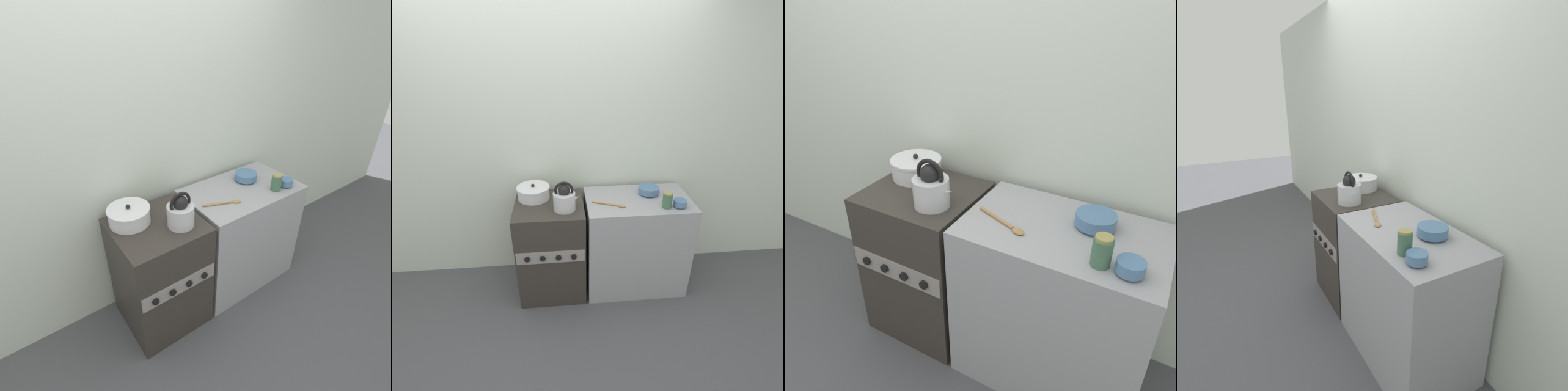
% 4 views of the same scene
% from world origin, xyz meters
% --- Properties ---
extents(ground_plane, '(12.00, 12.00, 0.00)m').
position_xyz_m(ground_plane, '(0.00, 0.00, 0.00)').
color(ground_plane, '#4C4C51').
extents(wall_back, '(7.00, 0.06, 2.50)m').
position_xyz_m(wall_back, '(0.00, 0.61, 1.25)').
color(wall_back, silver).
rests_on(wall_back, ground_plane).
extents(stove, '(0.56, 0.55, 0.87)m').
position_xyz_m(stove, '(0.00, 0.26, 0.44)').
color(stove, '#332D28').
rests_on(stove, ground_plane).
extents(counter, '(0.87, 0.54, 0.88)m').
position_xyz_m(counter, '(0.74, 0.27, 0.44)').
color(counter, '#99999E').
rests_on(counter, ground_plane).
extents(kettle, '(0.21, 0.17, 0.24)m').
position_xyz_m(kettle, '(0.13, 0.17, 0.97)').
color(kettle, silver).
rests_on(kettle, stove).
extents(cooking_pot, '(0.27, 0.27, 0.13)m').
position_xyz_m(cooking_pot, '(-0.13, 0.38, 0.93)').
color(cooking_pot, silver).
rests_on(cooking_pot, stove).
extents(enamel_bowl, '(0.17, 0.17, 0.07)m').
position_xyz_m(enamel_bowl, '(0.85, 0.35, 0.92)').
color(enamel_bowl, '#4C729E').
rests_on(enamel_bowl, counter).
extents(small_ceramic_bowl, '(0.10, 0.10, 0.06)m').
position_xyz_m(small_ceramic_bowl, '(1.04, 0.11, 0.91)').
color(small_ceramic_bowl, '#4C729E').
rests_on(small_ceramic_bowl, counter).
extents(storage_jar, '(0.08, 0.08, 0.13)m').
position_xyz_m(storage_jar, '(0.93, 0.11, 0.94)').
color(storage_jar, '#3F664C').
rests_on(storage_jar, counter).
extents(wooden_spoon, '(0.27, 0.13, 0.02)m').
position_xyz_m(wooden_spoon, '(0.51, 0.18, 0.89)').
color(wooden_spoon, '#A37A4C').
rests_on(wooden_spoon, counter).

